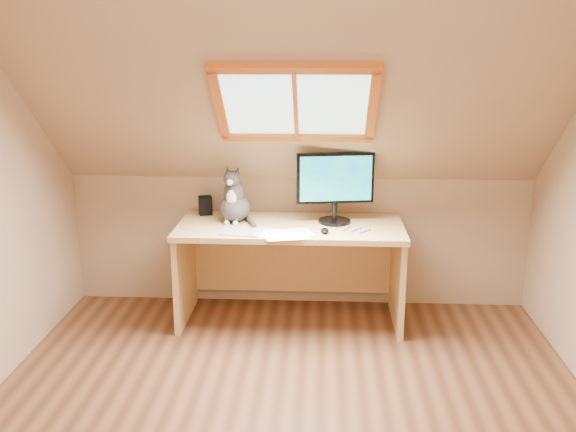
{
  "coord_description": "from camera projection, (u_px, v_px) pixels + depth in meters",
  "views": [
    {
      "loc": [
        0.17,
        -3.01,
        2.0
      ],
      "look_at": [
        -0.05,
        1.0,
        0.9
      ],
      "focal_mm": 40.0,
      "sensor_mm": 36.0,
      "label": 1
    }
  ],
  "objects": [
    {
      "name": "graphics_tablet",
      "position": [
        241.0,
        232.0,
        4.38
      ],
      "size": [
        0.3,
        0.24,
        0.01
      ],
      "primitive_type": "cube",
      "rotation": [
        0.0,
        0.0,
        -0.16
      ],
      "color": "#B2B2B7",
      "rests_on": "desk"
    },
    {
      "name": "monitor",
      "position": [
        335.0,
        183.0,
        4.54
      ],
      "size": [
        0.55,
        0.23,
        0.51
      ],
      "color": "black",
      "rests_on": "desk"
    },
    {
      "name": "cat",
      "position": [
        234.0,
        201.0,
        4.62
      ],
      "size": [
        0.26,
        0.3,
        0.42
      ],
      "color": "#4C4643",
      "rests_on": "desk"
    },
    {
      "name": "desk",
      "position": [
        291.0,
        252.0,
        4.7
      ],
      "size": [
        1.61,
        0.71,
        0.74
      ],
      "color": "tan",
      "rests_on": "ground"
    },
    {
      "name": "room_shell",
      "position": [
        285.0,
        168.0,
        2.97
      ],
      "size": [
        3.52,
        3.52,
        2.41
      ],
      "color": "tan",
      "rests_on": "ground"
    },
    {
      "name": "papers",
      "position": [
        286.0,
        235.0,
        4.32
      ],
      "size": [
        0.35,
        0.3,
        0.01
      ],
      "color": "white",
      "rests_on": "desk"
    },
    {
      "name": "ground",
      "position": [
        286.0,
        428.0,
        3.43
      ],
      "size": [
        3.5,
        3.5,
        0.0
      ],
      "primitive_type": "plane",
      "color": "brown",
      "rests_on": "ground"
    },
    {
      "name": "cables",
      "position": [
        338.0,
        230.0,
        4.44
      ],
      "size": [
        0.51,
        0.26,
        0.01
      ],
      "color": "silver",
      "rests_on": "desk"
    },
    {
      "name": "mouse",
      "position": [
        325.0,
        231.0,
        4.37
      ],
      "size": [
        0.06,
        0.1,
        0.03
      ],
      "primitive_type": "ellipsoid",
      "rotation": [
        0.0,
        0.0,
        0.08
      ],
      "color": "black",
      "rests_on": "desk"
    },
    {
      "name": "desk_speaker",
      "position": [
        205.0,
        205.0,
        4.83
      ],
      "size": [
        0.12,
        0.12,
        0.14
      ],
      "primitive_type": "cube",
      "rotation": [
        0.0,
        0.0,
        0.28
      ],
      "color": "black",
      "rests_on": "desk"
    }
  ]
}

